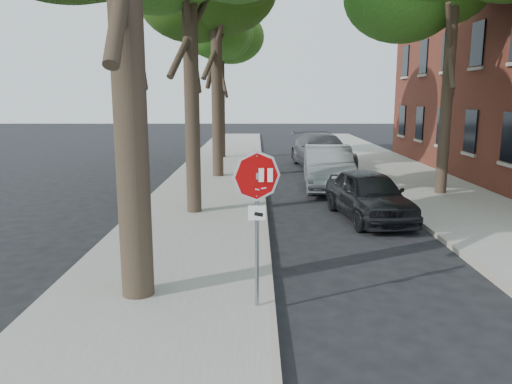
{
  "coord_description": "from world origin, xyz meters",
  "views": [
    {
      "loc": [
        -0.71,
        -7.85,
        3.56
      ],
      "look_at": [
        -0.71,
        0.03,
        2.05
      ],
      "focal_mm": 35.0,
      "sensor_mm": 36.0,
      "label": 1
    }
  ],
  "objects_px": {
    "tree_far": "(220,30)",
    "car_a": "(369,195)",
    "stop_sign": "(257,199)",
    "car_b": "(328,168)",
    "car_c": "(322,151)"
  },
  "relations": [
    {
      "from": "car_b",
      "to": "car_c",
      "type": "height_order",
      "value": "car_c"
    },
    {
      "from": "car_b",
      "to": "car_c",
      "type": "bearing_deg",
      "value": 88.5
    },
    {
      "from": "tree_far",
      "to": "car_b",
      "type": "distance_m",
      "value": 12.52
    },
    {
      "from": "tree_far",
      "to": "car_a",
      "type": "bearing_deg",
      "value": -69.96
    },
    {
      "from": "stop_sign",
      "to": "tree_far",
      "type": "xyz_separation_m",
      "value": [
        -2.02,
        21.14,
        5.26
      ]
    },
    {
      "from": "stop_sign",
      "to": "car_a",
      "type": "xyz_separation_m",
      "value": [
        3.3,
        6.54,
        -1.22
      ]
    },
    {
      "from": "car_a",
      "to": "car_b",
      "type": "bearing_deg",
      "value": 87.78
    },
    {
      "from": "stop_sign",
      "to": "car_c",
      "type": "relative_size",
      "value": 0.44
    },
    {
      "from": "stop_sign",
      "to": "car_a",
      "type": "bearing_deg",
      "value": 63.24
    },
    {
      "from": "tree_far",
      "to": "car_b",
      "type": "height_order",
      "value": "tree_far"
    },
    {
      "from": "car_a",
      "to": "car_c",
      "type": "bearing_deg",
      "value": 82.05
    },
    {
      "from": "tree_far",
      "to": "car_a",
      "type": "distance_m",
      "value": 16.83
    },
    {
      "from": "stop_sign",
      "to": "car_a",
      "type": "relative_size",
      "value": 0.61
    },
    {
      "from": "stop_sign",
      "to": "car_c",
      "type": "height_order",
      "value": "stop_sign"
    },
    {
      "from": "stop_sign",
      "to": "car_a",
      "type": "height_order",
      "value": "stop_sign"
    }
  ]
}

